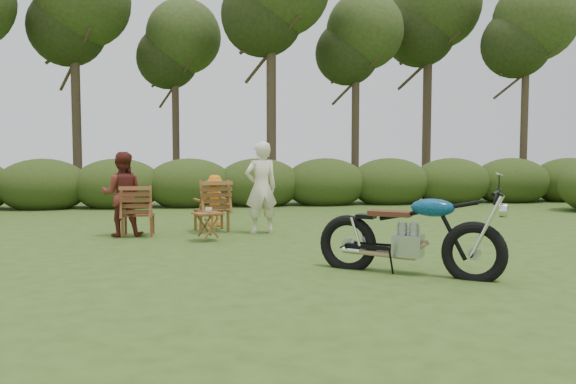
{
  "coord_description": "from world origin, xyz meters",
  "views": [
    {
      "loc": [
        -1.71,
        -7.35,
        1.54
      ],
      "look_at": [
        -0.28,
        1.73,
        0.9
      ],
      "focal_mm": 35.0,
      "sensor_mm": 36.0,
      "label": 1
    }
  ],
  "objects": [
    {
      "name": "motorcycle",
      "position": [
        0.91,
        -0.59,
        0.0
      ],
      "size": [
        2.35,
        1.99,
        1.29
      ],
      "primitive_type": null,
      "rotation": [
        0.0,
        0.0,
        -0.6
      ],
      "color": "#0D71B0",
      "rests_on": "ground"
    },
    {
      "name": "adult_a",
      "position": [
        -0.55,
        3.3,
        0.0
      ],
      "size": [
        0.72,
        0.56,
        1.76
      ],
      "primitive_type": "imported",
      "rotation": [
        0.0,
        0.0,
        3.39
      ],
      "color": "#F4E6C9",
      "rests_on": "ground"
    },
    {
      "name": "child",
      "position": [
        -1.4,
        4.41,
        0.0
      ],
      "size": [
        0.78,
        0.56,
        1.08
      ],
      "primitive_type": "imported",
      "rotation": [
        0.0,
        0.0,
        2.89
      ],
      "color": "orange",
      "rests_on": "ground"
    },
    {
      "name": "lawn_chair_left",
      "position": [
        -2.85,
        3.35,
        0.0
      ],
      "size": [
        0.65,
        0.65,
        0.94
      ],
      "primitive_type": null,
      "rotation": [
        0.0,
        0.0,
        3.14
      ],
      "color": "#5A3116",
      "rests_on": "ground"
    },
    {
      "name": "tree_line",
      "position": [
        0.5,
        9.74,
        3.81
      ],
      "size": [
        22.52,
        11.62,
        8.14
      ],
      "color": "#382A1F",
      "rests_on": "ground"
    },
    {
      "name": "ground",
      "position": [
        0.0,
        0.0,
        0.0
      ],
      "size": [
        80.0,
        80.0,
        0.0
      ],
      "primitive_type": "plane",
      "color": "#2D4A18",
      "rests_on": "ground"
    },
    {
      "name": "side_table",
      "position": [
        -1.58,
        2.49,
        0.25
      ],
      "size": [
        0.6,
        0.56,
        0.5
      ],
      "primitive_type": null,
      "rotation": [
        0.0,
        0.0,
        0.39
      ],
      "color": "brown",
      "rests_on": "ground"
    },
    {
      "name": "adult_b",
      "position": [
        -3.13,
        3.33,
        0.0
      ],
      "size": [
        0.77,
        0.6,
        1.56
      ],
      "primitive_type": "imported",
      "rotation": [
        0.0,
        0.0,
        3.13
      ],
      "color": "maroon",
      "rests_on": "ground"
    },
    {
      "name": "cup",
      "position": [
        -1.56,
        2.49,
        0.55
      ],
      "size": [
        0.15,
        0.15,
        0.09
      ],
      "primitive_type": "imported",
      "rotation": [
        0.0,
        0.0,
        0.38
      ],
      "color": "beige",
      "rests_on": "side_table"
    },
    {
      "name": "lawn_chair_right",
      "position": [
        -1.49,
        3.74,
        0.0
      ],
      "size": [
        0.83,
        0.83,
        1.0
      ],
      "primitive_type": null,
      "rotation": [
        0.0,
        0.0,
        3.37
      ],
      "color": "brown",
      "rests_on": "ground"
    }
  ]
}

